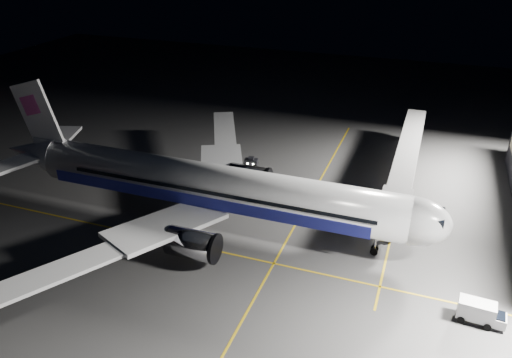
{
  "coord_description": "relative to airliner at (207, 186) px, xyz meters",
  "views": [
    {
      "loc": [
        24.13,
        -50.5,
        34.58
      ],
      "look_at": [
        4.75,
        2.34,
        6.0
      ],
      "focal_mm": 35.0,
      "sensor_mm": 36.0,
      "label": 1
    }
  ],
  "objects": [
    {
      "name": "safety_cone_a",
      "position": [
        7.08,
        4.0,
        -4.87
      ],
      "size": [
        0.4,
        0.4,
        0.59
      ],
      "primitive_type": "cone",
      "color": "#F84B0A",
      "rests_on": "ground"
    },
    {
      "name": "guide_line_cross",
      "position": [
        1.08,
        -6.0,
        -5.16
      ],
      "size": [
        70.0,
        0.25,
        0.01
      ],
      "primitive_type": "cube",
      "color": "gold",
      "rests_on": "ground"
    },
    {
      "name": "guide_line_main",
      "position": [
        11.08,
        0.0,
        -5.16
      ],
      "size": [
        0.25,
        80.0,
        0.01
      ],
      "primitive_type": "cube",
      "color": "gold",
      "rests_on": "ground"
    },
    {
      "name": "safety_cone_b",
      "position": [
        6.29,
        4.71,
        -4.83
      ],
      "size": [
        0.45,
        0.45,
        0.67
      ],
      "primitive_type": "cone",
      "color": "#F84B0A",
      "rests_on": "ground"
    },
    {
      "name": "airliner",
      "position": [
        0.0,
        0.0,
        0.0
      ],
      "size": [
        61.48,
        54.22,
        16.64
      ],
      "color": "silver",
      "rests_on": "ground"
    },
    {
      "name": "ground",
      "position": [
        1.08,
        0.0,
        -5.16
      ],
      "size": [
        200.0,
        200.0,
        0.0
      ],
      "primitive_type": "plane",
      "color": "#4C4C4F",
      "rests_on": "ground"
    },
    {
      "name": "service_truck",
      "position": [
        32.87,
        -8.06,
        -3.95
      ],
      "size": [
        4.57,
        2.23,
        2.28
      ],
      "rotation": [
        0.0,
        0.0,
        -0.07
      ],
      "color": "silver",
      "rests_on": "ground"
    },
    {
      "name": "safety_cone_c",
      "position": [
        -1.87,
        13.19,
        -4.85
      ],
      "size": [
        0.41,
        0.41,
        0.62
      ],
      "primitive_type": "cone",
      "color": "#F84B0A",
      "rests_on": "ground"
    },
    {
      "name": "guide_line_side",
      "position": [
        23.08,
        10.0,
        -5.16
      ],
      "size": [
        0.25,
        40.0,
        0.01
      ],
      "primitive_type": "cube",
      "color": "gold",
      "rests_on": "ground"
    },
    {
      "name": "jet_bridge",
      "position": [
        23.08,
        18.06,
        -0.58
      ],
      "size": [
        3.6,
        34.4,
        6.3
      ],
      "color": "#B2B2B7",
      "rests_on": "ground"
    },
    {
      "name": "baggage_tug",
      "position": [
        -0.62,
        17.61,
        -4.46
      ],
      "size": [
        2.32,
        1.97,
        1.52
      ],
      "rotation": [
        0.0,
        0.0,
        0.16
      ],
      "color": "black",
      "rests_on": "ground"
    }
  ]
}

